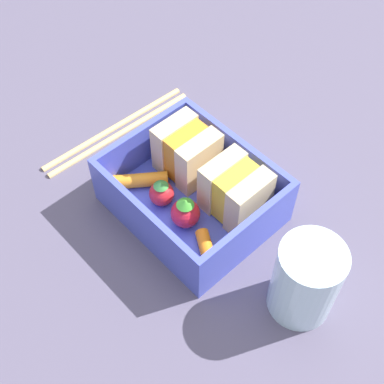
{
  "coord_description": "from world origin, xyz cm",
  "views": [
    {
      "loc": [
        22.23,
        -20.62,
        43.14
      ],
      "look_at": [
        0.0,
        0.0,
        2.7
      ],
      "focal_mm": 50.0,
      "sensor_mm": 36.0,
      "label": 1
    }
  ],
  "objects_px": {
    "carrot_stick_far_left": "(207,251)",
    "drinking_glass": "(308,278)",
    "carrot_stick_left": "(140,180)",
    "sandwich_left": "(187,152)",
    "strawberry_far_left": "(161,193)",
    "chopstick_pair": "(117,129)",
    "sandwich_center_left": "(235,191)",
    "strawberry_left": "(185,213)"
  },
  "relations": [
    {
      "from": "strawberry_left",
      "to": "chopstick_pair",
      "type": "relative_size",
      "value": 0.18
    },
    {
      "from": "drinking_glass",
      "to": "carrot_stick_left",
      "type": "bearing_deg",
      "value": -171.74
    },
    {
      "from": "strawberry_far_left",
      "to": "chopstick_pair",
      "type": "bearing_deg",
      "value": 164.29
    },
    {
      "from": "chopstick_pair",
      "to": "carrot_stick_far_left",
      "type": "bearing_deg",
      "value": -12.59
    },
    {
      "from": "carrot_stick_far_left",
      "to": "drinking_glass",
      "type": "relative_size",
      "value": 0.53
    },
    {
      "from": "strawberry_left",
      "to": "drinking_glass",
      "type": "bearing_deg",
      "value": 11.11
    },
    {
      "from": "strawberry_left",
      "to": "drinking_glass",
      "type": "height_order",
      "value": "drinking_glass"
    },
    {
      "from": "carrot_stick_left",
      "to": "sandwich_center_left",
      "type": "bearing_deg",
      "value": 29.7
    },
    {
      "from": "carrot_stick_left",
      "to": "sandwich_left",
      "type": "bearing_deg",
      "value": 70.74
    },
    {
      "from": "sandwich_center_left",
      "to": "strawberry_far_left",
      "type": "height_order",
      "value": "sandwich_center_left"
    },
    {
      "from": "sandwich_left",
      "to": "drinking_glass",
      "type": "relative_size",
      "value": 0.67
    },
    {
      "from": "sandwich_left",
      "to": "strawberry_far_left",
      "type": "xyz_separation_m",
      "value": [
        0.01,
        -0.04,
        -0.01
      ]
    },
    {
      "from": "chopstick_pair",
      "to": "drinking_glass",
      "type": "height_order",
      "value": "drinking_glass"
    },
    {
      "from": "carrot_stick_far_left",
      "to": "chopstick_pair",
      "type": "bearing_deg",
      "value": 167.41
    },
    {
      "from": "strawberry_far_left",
      "to": "strawberry_left",
      "type": "bearing_deg",
      "value": 0.86
    },
    {
      "from": "carrot_stick_left",
      "to": "carrot_stick_far_left",
      "type": "height_order",
      "value": "carrot_stick_left"
    },
    {
      "from": "sandwich_left",
      "to": "drinking_glass",
      "type": "xyz_separation_m",
      "value": [
        0.17,
        -0.02,
        0.0
      ]
    },
    {
      "from": "sandwich_left",
      "to": "chopstick_pair",
      "type": "height_order",
      "value": "sandwich_left"
    },
    {
      "from": "drinking_glass",
      "to": "sandwich_center_left",
      "type": "bearing_deg",
      "value": 168.98
    },
    {
      "from": "carrot_stick_left",
      "to": "strawberry_far_left",
      "type": "bearing_deg",
      "value": 4.44
    },
    {
      "from": "carrot_stick_left",
      "to": "strawberry_left",
      "type": "distance_m",
      "value": 0.06
    },
    {
      "from": "sandwich_center_left",
      "to": "carrot_stick_far_left",
      "type": "bearing_deg",
      "value": -69.94
    },
    {
      "from": "carrot_stick_left",
      "to": "carrot_stick_far_left",
      "type": "relative_size",
      "value": 1.27
    },
    {
      "from": "carrot_stick_far_left",
      "to": "strawberry_far_left",
      "type": "bearing_deg",
      "value": 172.38
    },
    {
      "from": "chopstick_pair",
      "to": "sandwich_left",
      "type": "bearing_deg",
      "value": 7.44
    },
    {
      "from": "strawberry_far_left",
      "to": "carrot_stick_far_left",
      "type": "relative_size",
      "value": 0.71
    },
    {
      "from": "carrot_stick_left",
      "to": "chopstick_pair",
      "type": "distance_m",
      "value": 0.09
    },
    {
      "from": "sandwich_left",
      "to": "carrot_stick_far_left",
      "type": "distance_m",
      "value": 0.1
    },
    {
      "from": "sandwich_left",
      "to": "carrot_stick_far_left",
      "type": "xyz_separation_m",
      "value": [
        0.09,
        -0.05,
        -0.02
      ]
    },
    {
      "from": "sandwich_center_left",
      "to": "chopstick_pair",
      "type": "xyz_separation_m",
      "value": [
        -0.17,
        -0.01,
        -0.04
      ]
    },
    {
      "from": "carrot_stick_left",
      "to": "drinking_glass",
      "type": "height_order",
      "value": "drinking_glass"
    },
    {
      "from": "strawberry_left",
      "to": "carrot_stick_far_left",
      "type": "xyz_separation_m",
      "value": [
        0.04,
        -0.01,
        -0.01
      ]
    },
    {
      "from": "sandwich_left",
      "to": "drinking_glass",
      "type": "height_order",
      "value": "drinking_glass"
    },
    {
      "from": "carrot_stick_far_left",
      "to": "drinking_glass",
      "type": "distance_m",
      "value": 0.09
    },
    {
      "from": "sandwich_left",
      "to": "carrot_stick_left",
      "type": "relative_size",
      "value": 1.0
    },
    {
      "from": "carrot_stick_left",
      "to": "drinking_glass",
      "type": "distance_m",
      "value": 0.19
    },
    {
      "from": "strawberry_left",
      "to": "drinking_glass",
      "type": "relative_size",
      "value": 0.42
    },
    {
      "from": "strawberry_left",
      "to": "strawberry_far_left",
      "type": "bearing_deg",
      "value": -179.14
    },
    {
      "from": "sandwich_center_left",
      "to": "carrot_stick_far_left",
      "type": "height_order",
      "value": "sandwich_center_left"
    },
    {
      "from": "carrot_stick_far_left",
      "to": "sandwich_left",
      "type": "bearing_deg",
      "value": 147.62
    },
    {
      "from": "sandwich_left",
      "to": "strawberry_far_left",
      "type": "relative_size",
      "value": 1.8
    },
    {
      "from": "carrot_stick_far_left",
      "to": "drinking_glass",
      "type": "bearing_deg",
      "value": 22.43
    }
  ]
}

